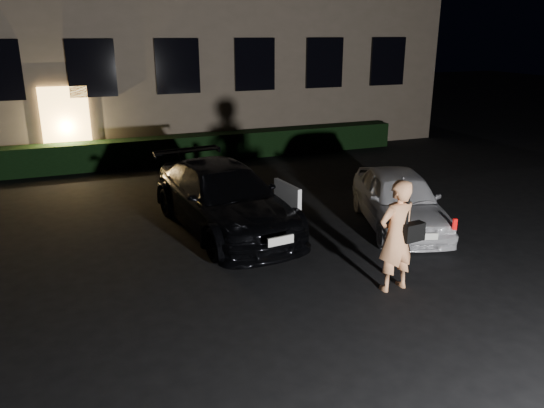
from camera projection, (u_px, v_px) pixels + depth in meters
name	position (u px, v px, depth m)	size (l,w,h in m)	color
ground	(338.00, 312.00, 8.04)	(80.00, 80.00, 0.00)	black
hedge	(185.00, 149.00, 17.19)	(15.00, 0.70, 0.85)	black
sedan	(224.00, 198.00, 11.23)	(2.49, 5.00, 1.39)	black
hatch	(399.00, 199.00, 11.38)	(2.55, 3.96, 1.25)	silver
man	(397.00, 236.00, 8.49)	(0.81, 0.53, 1.87)	#EE9D67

